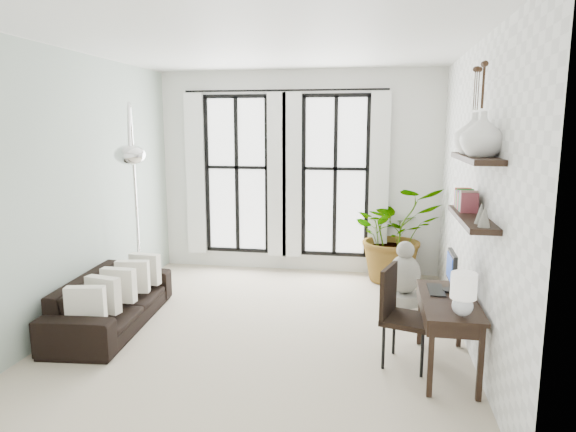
% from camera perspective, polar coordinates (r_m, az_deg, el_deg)
% --- Properties ---
extents(floor, '(5.00, 5.00, 0.00)m').
position_cam_1_polar(floor, '(6.20, -2.50, -12.18)').
color(floor, '#C2B29A').
rests_on(floor, ground).
extents(ceiling, '(5.00, 5.00, 0.00)m').
position_cam_1_polar(ceiling, '(5.81, -2.75, 18.52)').
color(ceiling, white).
rests_on(ceiling, wall_back).
extents(wall_left, '(0.00, 5.00, 5.00)m').
position_cam_1_polar(wall_left, '(6.64, -21.97, 2.89)').
color(wall_left, '#A0B2A5').
rests_on(wall_left, floor).
extents(wall_right, '(0.00, 5.00, 5.00)m').
position_cam_1_polar(wall_right, '(5.75, 19.88, 2.02)').
color(wall_right, white).
rests_on(wall_right, floor).
extents(wall_back, '(4.50, 0.00, 4.50)m').
position_cam_1_polar(wall_back, '(8.23, 1.12, 4.84)').
color(wall_back, white).
rests_on(wall_back, floor).
extents(windows, '(3.26, 0.13, 2.65)m').
position_cam_1_polar(windows, '(8.20, -0.35, 4.53)').
color(windows, white).
rests_on(windows, wall_back).
extents(wall_shelves, '(0.25, 1.30, 0.60)m').
position_cam_1_polar(wall_shelves, '(5.00, 19.80, 2.40)').
color(wall_shelves, black).
rests_on(wall_shelves, wall_right).
extents(sofa, '(0.98, 2.11, 0.60)m').
position_cam_1_polar(sofa, '(6.48, -18.99, -8.91)').
color(sofa, black).
rests_on(sofa, floor).
extents(throw_pillows, '(0.40, 1.52, 0.40)m').
position_cam_1_polar(throw_pillows, '(6.37, -18.29, -7.29)').
color(throw_pillows, silver).
rests_on(throw_pillows, sofa).
extents(plant, '(1.64, 1.53, 1.47)m').
position_cam_1_polar(plant, '(7.93, 11.75, -1.90)').
color(plant, '#2D7228').
rests_on(plant, floor).
extents(desk, '(0.51, 1.21, 1.11)m').
position_cam_1_polar(desk, '(5.12, 17.48, -9.34)').
color(desk, black).
rests_on(desk, floor).
extents(desk_chair, '(0.58, 0.58, 0.99)m').
position_cam_1_polar(desk_chair, '(5.23, 12.29, -10.09)').
color(desk_chair, black).
rests_on(desk_chair, floor).
extents(arc_lamp, '(0.77, 1.26, 2.61)m').
position_cam_1_polar(arc_lamp, '(6.54, -16.97, 6.54)').
color(arc_lamp, silver).
rests_on(arc_lamp, floor).
extents(buddha, '(0.47, 0.47, 0.85)m').
position_cam_1_polar(buddha, '(7.02, 12.80, -6.66)').
color(buddha, gray).
rests_on(buddha, floor).
extents(vase_a, '(0.37, 0.37, 0.38)m').
position_cam_1_polar(vase_a, '(4.68, 20.80, 8.49)').
color(vase_a, white).
rests_on(vase_a, shelf_upper).
extents(vase_b, '(0.37, 0.37, 0.38)m').
position_cam_1_polar(vase_b, '(5.07, 19.95, 8.60)').
color(vase_b, white).
rests_on(vase_b, shelf_upper).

